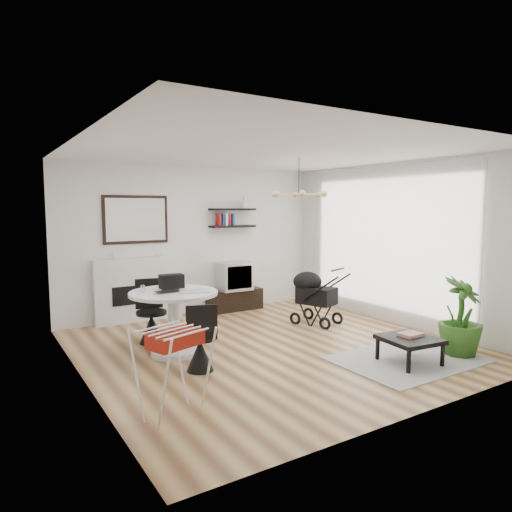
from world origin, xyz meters
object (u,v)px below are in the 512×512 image
fireplace (139,282)px  potted_plant (461,317)px  dining_table (174,313)px  coffee_table (410,340)px  drying_rack (173,370)px  stroller (314,299)px  crt_tv (233,276)px  tv_console (235,300)px

fireplace → potted_plant: (3.03, -4.05, -0.17)m
fireplace → dining_table: size_ratio=1.86×
dining_table → coffee_table: dining_table is taller
fireplace → coffee_table: bearing=-61.0°
coffee_table → drying_rack: bearing=176.0°
stroller → coffee_table: size_ratio=1.39×
crt_tv → stroller: stroller is taller
stroller → potted_plant: 2.41m
coffee_table → dining_table: bearing=140.8°
fireplace → coffee_table: fireplace is taller
fireplace → dining_table: bearing=-94.9°
coffee_table → potted_plant: 0.88m
drying_rack → potted_plant: size_ratio=0.81×
stroller → dining_table: bearing=165.1°
tv_console → drying_rack: drying_rack is taller
tv_console → potted_plant: potted_plant is taller
tv_console → dining_table: bearing=-136.4°
drying_rack → coffee_table: (3.05, -0.21, -0.14)m
drying_rack → coffee_table: size_ratio=1.19×
fireplace → drying_rack: 3.83m
fireplace → potted_plant: size_ratio=2.09×
tv_console → drying_rack: size_ratio=1.27×
dining_table → drying_rack: 1.85m
crt_tv → potted_plant: 4.12m
stroller → crt_tv: bearing=91.3°
crt_tv → fireplace: bearing=176.0°
drying_rack → stroller: (3.32, 2.00, -0.02)m
coffee_table → stroller: bearing=83.0°
dining_table → stroller: 2.64m
coffee_table → potted_plant: potted_plant is taller
potted_plant → tv_console: bearing=107.1°
drying_rack → stroller: 3.88m
coffee_table → potted_plant: size_ratio=0.68×
fireplace → stroller: 3.00m
tv_console → coffee_table: bearing=-84.6°
stroller → tv_console: bearing=90.2°
coffee_table → crt_tv: bearing=95.9°
crt_tv → coffee_table: bearing=-84.1°
potted_plant → stroller: bearing=103.8°
drying_rack → coffee_table: bearing=-22.1°
tv_console → stroller: (0.63, -1.59, 0.22)m
crt_tv → dining_table: crt_tv is taller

